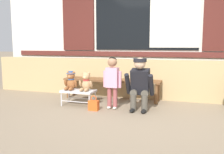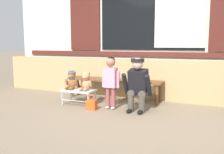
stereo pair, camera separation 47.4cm
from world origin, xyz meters
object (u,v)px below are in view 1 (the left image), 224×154
(teddy_bear_plain, at_px, (86,82))
(child_standing, at_px, (112,77))
(adult_crouching, at_px, (141,84))
(small_display_bench, at_px, (78,92))
(handbag_on_ground, at_px, (94,105))
(wooden_bench_long, at_px, (112,82))
(teddy_bear_with_hat, at_px, (71,81))

(teddy_bear_plain, relative_size, child_standing, 0.38)
(adult_crouching, bearing_deg, small_display_bench, -178.89)
(small_display_bench, xyz_separation_m, teddy_bear_plain, (0.16, 0.00, 0.20))
(child_standing, bearing_deg, small_display_bench, 177.32)
(small_display_bench, distance_m, handbag_on_ground, 0.51)
(wooden_bench_long, bearing_deg, adult_crouching, -41.54)
(small_display_bench, xyz_separation_m, handbag_on_ground, (0.42, -0.25, -0.17))
(teddy_bear_plain, xyz_separation_m, handbag_on_ground, (0.26, -0.25, -0.37))
(child_standing, relative_size, handbag_on_ground, 3.52)
(teddy_bear_plain, bearing_deg, wooden_bench_long, 68.21)
(adult_crouching, height_order, handbag_on_ground, adult_crouching)
(wooden_bench_long, bearing_deg, teddy_bear_with_hat, -130.55)
(teddy_bear_with_hat, relative_size, child_standing, 0.38)
(teddy_bear_with_hat, xyz_separation_m, adult_crouching, (1.37, 0.02, 0.01))
(teddy_bear_with_hat, relative_size, adult_crouching, 0.38)
(wooden_bench_long, relative_size, teddy_bear_plain, 5.78)
(small_display_bench, xyz_separation_m, adult_crouching, (1.21, 0.02, 0.21))
(teddy_bear_plain, distance_m, handbag_on_ground, 0.51)
(small_display_bench, bearing_deg, child_standing, -2.68)
(child_standing, height_order, adult_crouching, child_standing)
(small_display_bench, bearing_deg, teddy_bear_plain, 0.51)
(child_standing, distance_m, adult_crouching, 0.53)
(small_display_bench, xyz_separation_m, teddy_bear_with_hat, (-0.16, 0.00, 0.21))
(small_display_bench, distance_m, teddy_bear_plain, 0.25)
(wooden_bench_long, xyz_separation_m, teddy_bear_plain, (-0.28, -0.70, 0.09))
(wooden_bench_long, distance_m, teddy_bear_with_hat, 0.93)
(child_standing, xyz_separation_m, handbag_on_ground, (-0.28, -0.21, -0.50))
(wooden_bench_long, distance_m, child_standing, 0.81)
(wooden_bench_long, relative_size, child_standing, 2.19)
(adult_crouching, bearing_deg, handbag_on_ground, -161.31)
(adult_crouching, bearing_deg, teddy_bear_with_hat, -179.11)
(small_display_bench, distance_m, adult_crouching, 1.23)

